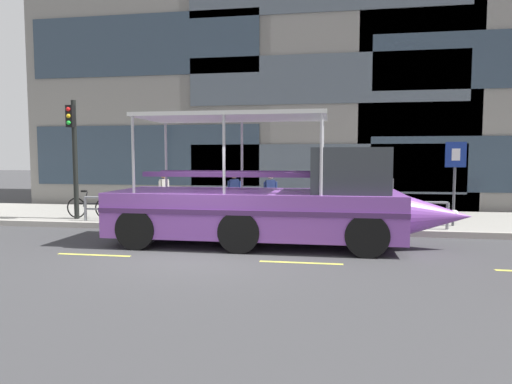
{
  "coord_description": "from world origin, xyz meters",
  "views": [
    {
      "loc": [
        2.94,
        -10.01,
        2.27
      ],
      "look_at": [
        0.98,
        2.17,
        1.3
      ],
      "focal_mm": 31.17,
      "sensor_mm": 36.0,
      "label": 1
    }
  ],
  "objects": [
    {
      "name": "ground_plane",
      "position": [
        0.0,
        0.0,
        0.0
      ],
      "size": [
        120.0,
        120.0,
        0.0
      ],
      "primitive_type": "plane",
      "color": "#3D3D3F"
    },
    {
      "name": "sidewalk",
      "position": [
        0.0,
        5.6,
        0.09
      ],
      "size": [
        32.0,
        4.8,
        0.18
      ],
      "primitive_type": "cube",
      "color": "#99968E",
      "rests_on": "ground_plane"
    },
    {
      "name": "curb_edge",
      "position": [
        0.0,
        3.11,
        0.09
      ],
      "size": [
        32.0,
        0.18,
        0.18
      ],
      "primitive_type": "cube",
      "color": "#B2ADA3",
      "rests_on": "ground_plane"
    },
    {
      "name": "lane_centreline",
      "position": [
        -0.0,
        -0.58,
        0.0
      ],
      "size": [
        25.8,
        0.12,
        0.01
      ],
      "color": "#DBD64C",
      "rests_on": "ground_plane"
    },
    {
      "name": "curb_guardrail",
      "position": [
        0.73,
        3.45,
        0.73
      ],
      "size": [
        11.41,
        0.09,
        0.81
      ],
      "color": "gray",
      "rests_on": "sidewalk"
    },
    {
      "name": "traffic_light_pole",
      "position": [
        -5.46,
        3.74,
        2.6
      ],
      "size": [
        0.24,
        0.46,
        3.98
      ],
      "color": "black",
      "rests_on": "sidewalk"
    },
    {
      "name": "parking_sign",
      "position": [
        6.74,
        4.17,
        1.91
      ],
      "size": [
        0.6,
        0.12,
        2.55
      ],
      "color": "#4C4F54",
      "rests_on": "sidewalk"
    },
    {
      "name": "leaned_bicycle",
      "position": [
        -5.05,
        3.96,
        0.56
      ],
      "size": [
        1.74,
        0.46,
        0.96
      ],
      "color": "black",
      "rests_on": "sidewalk"
    },
    {
      "name": "duck_tour_boat",
      "position": [
        1.61,
        1.35,
        1.07
      ],
      "size": [
        9.21,
        2.62,
        3.36
      ],
      "color": "purple",
      "rests_on": "ground_plane"
    },
    {
      "name": "pedestrian_near_bow",
      "position": [
        4.87,
        4.61,
        1.19
      ],
      "size": [
        0.29,
        0.45,
        1.67
      ],
      "color": "#1E2338",
      "rests_on": "sidewalk"
    },
    {
      "name": "pedestrian_mid_left",
      "position": [
        1.1,
        4.41,
        1.13
      ],
      "size": [
        0.43,
        0.26,
        1.58
      ],
      "color": "#1E2338",
      "rests_on": "sidewalk"
    },
    {
      "name": "pedestrian_mid_right",
      "position": [
        -0.19,
        4.75,
        1.13
      ],
      "size": [
        0.45,
        0.22,
        1.57
      ],
      "color": "#47423D",
      "rests_on": "sidewalk"
    },
    {
      "name": "pedestrian_near_stern",
      "position": [
        -2.67,
        4.68,
        1.12
      ],
      "size": [
        0.29,
        0.4,
        1.56
      ],
      "color": "black",
      "rests_on": "sidewalk"
    }
  ]
}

